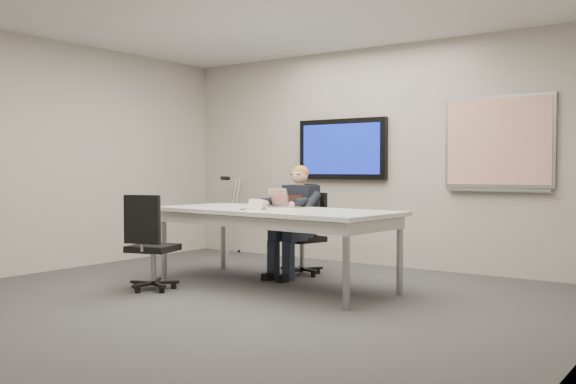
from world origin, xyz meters
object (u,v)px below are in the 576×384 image
Objects in this scene: conference_table at (274,218)px; seated_person at (293,232)px; office_chair_far at (305,249)px; laptop at (275,202)px; office_chair_near at (151,261)px.

seated_person is at bearing 111.02° from conference_table.
office_chair_far is (-0.17, 0.82, -0.42)m from conference_table.
laptop is (-0.04, -0.54, 0.57)m from office_chair_far.
laptop is at bearing -135.76° from office_chair_near.
office_chair_near is at bearing -106.66° from laptop.
office_chair_near reaches higher than office_chair_far.
office_chair_near is (-0.87, -0.92, -0.42)m from conference_table.
laptop is (-0.03, -0.31, 0.35)m from seated_person.
office_chair_far is 0.78m from laptop.
seated_person is (-0.01, -0.23, 0.22)m from office_chair_far.
conference_table is at bearing -62.14° from office_chair_far.
conference_table is at bearing -150.11° from office_chair_near.
seated_person reaches higher than office_chair_near.
laptop reaches higher than office_chair_near.
office_chair_near is 1.68m from seated_person.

